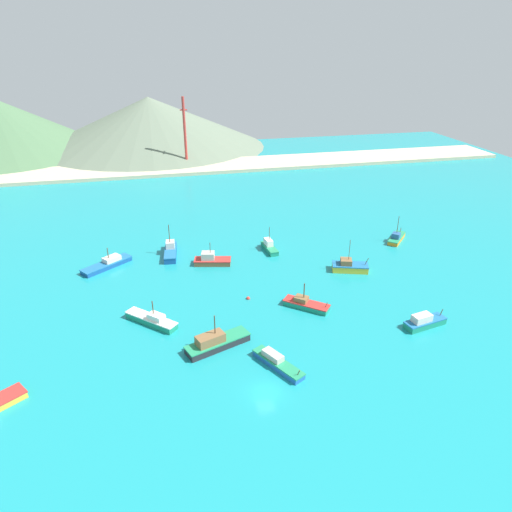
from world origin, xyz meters
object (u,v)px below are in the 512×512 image
object	(u,v)px
fishing_boat_1	(211,260)
fishing_boat_8	(277,362)
fishing_boat_4	(108,264)
fishing_boat_5	(349,266)
fishing_boat_7	(152,320)
fishing_boat_11	(424,322)
fishing_boat_10	(306,304)
fishing_boat_6	(396,238)
radio_tower	(185,132)
fishing_boat_0	(171,251)
fishing_boat_2	(216,342)
fishing_boat_3	(269,247)
buoy_0	(248,298)

from	to	relation	value
fishing_boat_1	fishing_boat_8	size ratio (longest dim) A/B	0.91
fishing_boat_4	fishing_boat_5	distance (m)	50.99
fishing_boat_1	fishing_boat_7	bearing A→B (deg)	-122.12
fishing_boat_4	fishing_boat_7	distance (m)	25.62
fishing_boat_11	fishing_boat_8	bearing A→B (deg)	-170.04
fishing_boat_10	fishing_boat_6	bearing A→B (deg)	38.10
fishing_boat_4	fishing_boat_7	bearing A→B (deg)	-70.06
fishing_boat_4	fishing_boat_5	xyz separation A→B (m)	(49.33, -12.89, 0.24)
radio_tower	fishing_boat_5	bearing A→B (deg)	-74.44
fishing_boat_5	fishing_boat_0	bearing A→B (deg)	156.18
fishing_boat_1	radio_tower	bearing A→B (deg)	88.61
fishing_boat_1	fishing_boat_2	size ratio (longest dim) A/B	0.76
fishing_boat_3	buoy_0	world-z (taller)	fishing_boat_3
fishing_boat_2	fishing_boat_7	xyz separation A→B (m)	(-9.64, 9.02, -0.23)
fishing_boat_10	radio_tower	bearing A→B (deg)	96.66
fishing_boat_2	fishing_boat_3	world-z (taller)	fishing_boat_2
fishing_boat_3	fishing_boat_5	distance (m)	19.32
fishing_boat_3	fishing_boat_7	bearing A→B (deg)	-137.33
fishing_boat_5	radio_tower	world-z (taller)	radio_tower
fishing_boat_2	fishing_boat_3	bearing A→B (deg)	63.06
fishing_boat_5	fishing_boat_7	bearing A→B (deg)	-164.59
fishing_boat_0	fishing_boat_5	xyz separation A→B (m)	(35.97, -15.88, -0.04)
fishing_boat_3	fishing_boat_6	distance (m)	31.11
fishing_boat_0	fishing_boat_8	bearing A→B (deg)	-72.82
fishing_boat_1	fishing_boat_7	size ratio (longest dim) A/B	0.94
fishing_boat_4	fishing_boat_8	world-z (taller)	fishing_boat_4
fishing_boat_6	fishing_boat_7	xyz separation A→B (m)	(-57.85, -23.37, 0.05)
fishing_boat_6	buoy_0	bearing A→B (deg)	-154.87
fishing_boat_0	fishing_boat_2	distance (m)	36.43
fishing_boat_7	buoy_0	world-z (taller)	fishing_boat_7
fishing_boat_7	buoy_0	bearing A→B (deg)	14.32
fishing_boat_1	fishing_boat_6	distance (m)	45.01
fishing_boat_3	fishing_boat_10	world-z (taller)	fishing_boat_3
fishing_boat_0	fishing_boat_11	world-z (taller)	fishing_boat_0
fishing_boat_4	buoy_0	size ratio (longest dim) A/B	14.96
fishing_boat_5	fishing_boat_11	distance (m)	22.39
fishing_boat_7	fishing_boat_11	distance (m)	45.97
fishing_boat_3	fishing_boat_11	xyz separation A→B (m)	(17.92, -35.50, 0.00)
fishing_boat_7	fishing_boat_8	bearing A→B (deg)	-41.14
buoy_0	radio_tower	distance (m)	99.64
fishing_boat_10	fishing_boat_11	bearing A→B (deg)	-29.83
fishing_boat_3	fishing_boat_8	bearing A→B (deg)	-102.58
fishing_boat_1	fishing_boat_8	bearing A→B (deg)	-82.34
fishing_boat_2	radio_tower	size ratio (longest dim) A/B	0.43
fishing_boat_0	radio_tower	bearing A→B (deg)	82.29
fishing_boat_5	fishing_boat_11	xyz separation A→B (m)	(4.09, -22.01, -0.04)
fishing_boat_7	radio_tower	size ratio (longest dim) A/B	0.35
fishing_boat_0	buoy_0	distance (m)	26.06
fishing_boat_2	radio_tower	xyz separation A→B (m)	(5.30, 112.29, 11.94)
fishing_boat_0	fishing_boat_10	world-z (taller)	fishing_boat_0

